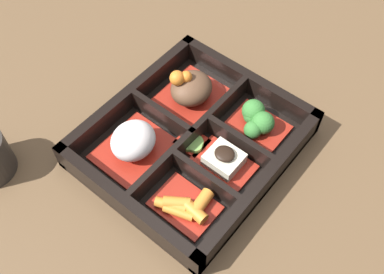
{
  "coord_description": "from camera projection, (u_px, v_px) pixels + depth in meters",
  "views": [
    {
      "loc": [
        -0.26,
        -0.21,
        0.5
      ],
      "look_at": [
        0.0,
        0.0,
        0.03
      ],
      "focal_mm": 42.0,
      "sensor_mm": 36.0,
      "label": 1
    }
  ],
  "objects": [
    {
      "name": "bowl_tofu",
      "position": [
        222.0,
        162.0,
        0.57
      ],
      "size": [
        0.05,
        0.08,
        0.03
      ],
      "color": "maroon",
      "rests_on": "bento_base"
    },
    {
      "name": "bento_rim",
      "position": [
        193.0,
        140.0,
        0.59
      ],
      "size": [
        0.26,
        0.23,
        0.04
      ],
      "color": "black",
      "rests_on": "ground_plane"
    },
    {
      "name": "bowl_pickles",
      "position": [
        192.0,
        145.0,
        0.59
      ],
      "size": [
        0.04,
        0.04,
        0.01
      ],
      "color": "maroon",
      "rests_on": "bento_base"
    },
    {
      "name": "bento_base",
      "position": [
        192.0,
        146.0,
        0.6
      ],
      "size": [
        0.26,
        0.23,
        0.01
      ],
      "color": "black",
      "rests_on": "ground_plane"
    },
    {
      "name": "bowl_carrots",
      "position": [
        185.0,
        206.0,
        0.54
      ],
      "size": [
        0.06,
        0.08,
        0.02
      ],
      "color": "maroon",
      "rests_on": "bento_base"
    },
    {
      "name": "bowl_rice",
      "position": [
        134.0,
        143.0,
        0.57
      ],
      "size": [
        0.1,
        0.08,
        0.05
      ],
      "color": "maroon",
      "rests_on": "bento_base"
    },
    {
      "name": "ground_plane",
      "position": [
        192.0,
        148.0,
        0.61
      ],
      "size": [
        3.0,
        3.0,
        0.0
      ],
      "primitive_type": "plane",
      "color": "brown"
    },
    {
      "name": "bowl_stew",
      "position": [
        191.0,
        90.0,
        0.62
      ],
      "size": [
        0.1,
        0.08,
        0.06
      ],
      "color": "maroon",
      "rests_on": "bento_base"
    },
    {
      "name": "bowl_greens",
      "position": [
        256.0,
        120.0,
        0.6
      ],
      "size": [
        0.06,
        0.08,
        0.04
      ],
      "color": "maroon",
      "rests_on": "bento_base"
    }
  ]
}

